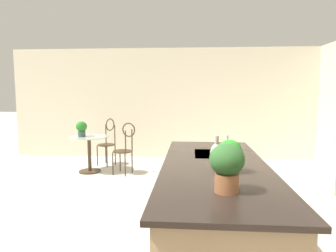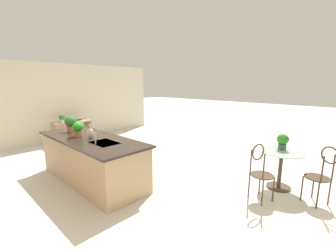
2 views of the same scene
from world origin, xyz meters
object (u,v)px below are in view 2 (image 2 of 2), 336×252
object	(u,v)px
writing_desk	(72,128)
chair_near_window	(321,173)
potted_plant_counter_near	(78,128)
keyboard	(74,120)
potted_plant_on_desk	(62,118)
vase_on_counter	(90,133)
potted_plant_counter_far	(71,123)
potted_plant_on_table	(283,141)
bistro_table	(280,166)
chair_by_island	(260,170)

from	to	relation	value
writing_desk	chair_near_window	bearing A→B (deg)	-171.19
writing_desk	potted_plant_counter_near	xyz separation A→B (m)	(-3.05, 1.15, 0.59)
keyboard	potted_plant_on_desk	bearing A→B (deg)	107.28
writing_desk	vase_on_counter	bearing A→B (deg)	162.67
chair_near_window	potted_plant_counter_far	world-z (taller)	potted_plant_counter_far
chair_near_window	potted_plant_on_table	world-z (taller)	potted_plant_on_table
writing_desk	potted_plant_counter_near	world-z (taller)	potted_plant_counter_near
writing_desk	potted_plant_on_table	distance (m)	6.45
potted_plant_counter_far	chair_near_window	bearing A→B (deg)	-154.46
potted_plant_on_table	vase_on_counter	xyz separation A→B (m)	(2.88, 2.48, 0.11)
writing_desk	potted_plant_on_table	xyz separation A→B (m)	(-6.28, -1.41, 0.41)
keyboard	potted_plant_on_table	distance (m)	6.44
bistro_table	potted_plant_on_desk	world-z (taller)	potted_plant_on_desk
chair_near_window	keyboard	distance (m)	7.09
potted_plant_on_desk	potted_plant_counter_far	bearing A→B (deg)	163.26
chair_near_window	vase_on_counter	size ratio (longest dim) A/B	3.62
bistro_table	chair_near_window	distance (m)	0.72
bistro_table	chair_by_island	size ratio (longest dim) A/B	0.77
potted_plant_on_table	potted_plant_counter_near	distance (m)	4.13
vase_on_counter	bistro_table	bearing A→B (deg)	-141.29
potted_plant_on_desk	vase_on_counter	bearing A→B (deg)	167.77
potted_plant_counter_near	writing_desk	bearing A→B (deg)	-20.68
bistro_table	vase_on_counter	size ratio (longest dim) A/B	2.78
bistro_table	potted_plant_counter_far	size ratio (longest dim) A/B	2.20
potted_plant_counter_far	potted_plant_counter_near	size ratio (longest dim) A/B	1.20
chair_by_island	keyboard	bearing A→B (deg)	3.86
chair_by_island	potted_plant_on_table	xyz separation A→B (m)	(-0.06, -0.89, 0.34)
writing_desk	vase_on_counter	distance (m)	3.60
chair_by_island	vase_on_counter	xyz separation A→B (m)	(2.82, 1.58, 0.46)
writing_desk	potted_plant_counter_far	world-z (taller)	potted_plant_counter_far
keyboard	potted_plant_on_desk	distance (m)	0.49
potted_plant_on_desk	vase_on_counter	size ratio (longest dim) A/B	0.94
keyboard	potted_plant_counter_far	distance (m)	2.80
potted_plant_counter_far	potted_plant_on_desk	xyz separation A→B (m)	(2.38, -0.72, -0.23)
potted_plant_on_table	potted_plant_counter_far	size ratio (longest dim) A/B	0.85
chair_near_window	potted_plant_counter_near	size ratio (longest dim) A/B	3.44
keyboard	potted_plant_counter_far	size ratio (longest dim) A/B	1.21
chair_by_island	potted_plant_counter_near	xyz separation A→B (m)	(3.17, 1.67, 0.52)
chair_by_island	potted_plant_counter_far	distance (m)	4.08
bistro_table	vase_on_counter	xyz separation A→B (m)	(2.92, 2.34, 0.58)
chair_by_island	vase_on_counter	distance (m)	3.27
writing_desk	potted_plant_on_table	bearing A→B (deg)	-167.31
keyboard	potted_plant_on_table	xyz separation A→B (m)	(-6.30, -1.31, 0.16)
chair_by_island	vase_on_counter	bearing A→B (deg)	29.28
chair_by_island	writing_desk	bearing A→B (deg)	4.79
potted_plant_on_desk	vase_on_counter	distance (m)	3.36
potted_plant_counter_far	potted_plant_on_desk	size ratio (longest dim) A/B	1.34
writing_desk	potted_plant_on_desk	world-z (taller)	potted_plant_on_desk
chair_near_window	writing_desk	xyz separation A→B (m)	(7.00, 1.08, -0.06)
keyboard	vase_on_counter	distance (m)	3.62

